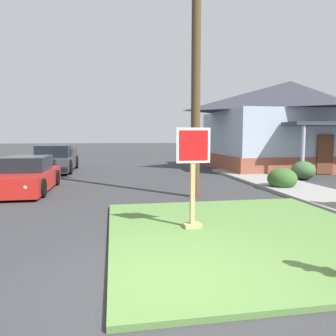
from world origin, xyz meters
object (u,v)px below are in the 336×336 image
at_px(stop_sign, 193,180).
at_px(utility_pole, 196,44).
at_px(pickup_truck_charcoal, 56,161).
at_px(manhole_cover, 155,205).
at_px(parked_sedan_red, 26,176).

distance_m(stop_sign, utility_pole, 5.37).
height_order(stop_sign, pickup_truck_charcoal, stop_sign).
bearing_deg(utility_pole, manhole_cover, -143.69).
bearing_deg(parked_sedan_red, utility_pole, -20.37).
bearing_deg(manhole_cover, parked_sedan_red, 143.04).
xyz_separation_m(manhole_cover, utility_pole, (1.47, 1.08, 4.85)).
height_order(manhole_cover, parked_sedan_red, parked_sedan_red).
distance_m(stop_sign, parked_sedan_red, 7.51).
bearing_deg(parked_sedan_red, pickup_truck_charcoal, 90.25).
bearing_deg(pickup_truck_charcoal, manhole_cover, -65.94).
relative_size(parked_sedan_red, pickup_truck_charcoal, 0.83).
bearing_deg(utility_pole, parked_sedan_red, 159.63).
bearing_deg(stop_sign, manhole_cover, 99.94).
bearing_deg(stop_sign, pickup_truck_charcoal, 111.23).
distance_m(manhole_cover, parked_sedan_red, 5.36).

